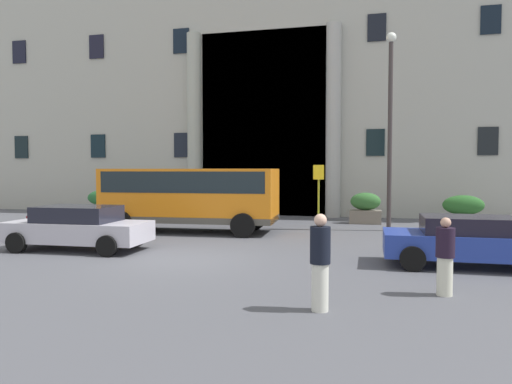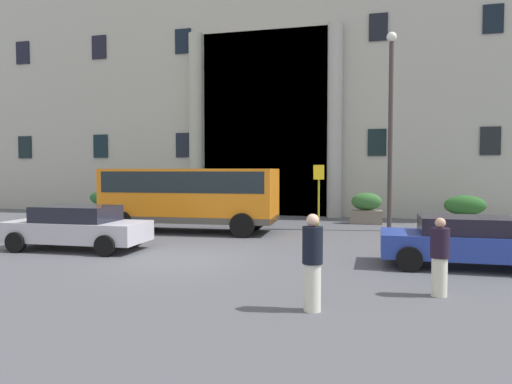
# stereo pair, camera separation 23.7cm
# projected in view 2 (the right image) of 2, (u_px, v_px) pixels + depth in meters

# --- Properties ---
(ground_plane) EXTENTS (80.00, 64.00, 0.12)m
(ground_plane) POSITION_uv_depth(u_px,v_px,m) (178.00, 262.00, 13.00)
(ground_plane) COLOR #4D4E54
(office_building_facade) EXTENTS (39.79, 9.64, 17.59)m
(office_building_facade) POSITION_uv_depth(u_px,v_px,m) (290.00, 69.00, 29.50)
(office_building_facade) COLOR #A9AAA0
(office_building_facade) RESTS_ON ground_plane
(orange_minibus) EXTENTS (6.93, 2.86, 2.52)m
(orange_minibus) POSITION_uv_depth(u_px,v_px,m) (190.00, 194.00, 18.71)
(orange_minibus) COLOR orange
(orange_minibus) RESTS_ON ground_plane
(bus_stop_sign) EXTENTS (0.44, 0.08, 2.67)m
(bus_stop_sign) POSITION_uv_depth(u_px,v_px,m) (319.00, 190.00, 19.43)
(bus_stop_sign) COLOR #979C21
(bus_stop_sign) RESTS_ON ground_plane
(hedge_planter_west) EXTENTS (2.05, 0.76, 1.42)m
(hedge_planter_west) POSITION_uv_depth(u_px,v_px,m) (107.00, 204.00, 24.92)
(hedge_planter_west) COLOR #6F645B
(hedge_planter_west) RESTS_ON ground_plane
(hedge_planter_far_west) EXTENTS (1.84, 0.87, 1.35)m
(hedge_planter_far_west) POSITION_uv_depth(u_px,v_px,m) (465.00, 211.00, 20.89)
(hedge_planter_far_west) COLOR slate
(hedge_planter_far_west) RESTS_ON ground_plane
(hedge_planter_far_east) EXTENTS (1.42, 0.81, 1.43)m
(hedge_planter_far_east) POSITION_uv_depth(u_px,v_px,m) (366.00, 209.00, 21.60)
(hedge_planter_far_east) COLOR slate
(hedge_planter_far_east) RESTS_ON ground_plane
(parked_coupe_end) EXTENTS (4.17, 1.95, 1.29)m
(parked_coupe_end) POSITION_uv_depth(u_px,v_px,m) (466.00, 241.00, 11.92)
(parked_coupe_end) COLOR #223897
(parked_coupe_end) RESTS_ON ground_plane
(parked_estate_mid) EXTENTS (4.40, 2.06, 1.36)m
(parked_estate_mid) POSITION_uv_depth(u_px,v_px,m) (77.00, 227.00, 14.61)
(parked_estate_mid) COLOR #B5B1BF
(parked_estate_mid) RESTS_ON ground_plane
(motorcycle_far_end) EXTENTS (2.06, 0.55, 0.89)m
(motorcycle_far_end) POSITION_uv_depth(u_px,v_px,m) (39.00, 223.00, 17.80)
(motorcycle_far_end) COLOR black
(motorcycle_far_end) RESTS_ON ground_plane
(pedestrian_woman_dark_dress) EXTENTS (0.36, 0.36, 1.71)m
(pedestrian_woman_dark_dress) POSITION_uv_depth(u_px,v_px,m) (312.00, 262.00, 8.23)
(pedestrian_woman_dark_dress) COLOR silver
(pedestrian_woman_dark_dress) RESTS_ON ground_plane
(pedestrian_man_crossing) EXTENTS (0.36, 0.36, 1.55)m
(pedestrian_man_crossing) POSITION_uv_depth(u_px,v_px,m) (440.00, 257.00, 9.22)
(pedestrian_man_crossing) COLOR beige
(pedestrian_man_crossing) RESTS_ON ground_plane
(lamppost_plaza_centre) EXTENTS (0.40, 0.40, 7.95)m
(lamppost_plaza_centre) POSITION_uv_depth(u_px,v_px,m) (391.00, 117.00, 18.86)
(lamppost_plaza_centre) COLOR #383131
(lamppost_plaza_centre) RESTS_ON ground_plane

